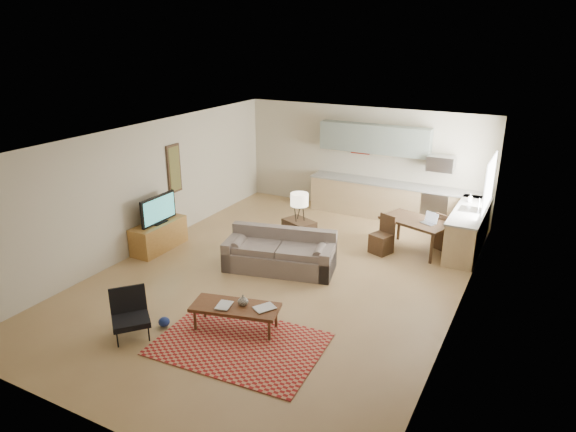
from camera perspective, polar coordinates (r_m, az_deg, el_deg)
The scene contains 25 objects.
room at distance 9.45m, azimuth -0.85°, elevation 0.59°, with size 9.00×9.00×9.00m.
kitchen_counter_back at distance 13.10m, azimuth 11.47°, elevation 1.64°, with size 4.26×0.64×0.92m, color tan, non-canonical shape.
kitchen_counter_right at distance 11.62m, azimuth 19.36°, elevation -1.48°, with size 0.64×2.26×0.92m, color tan, non-canonical shape.
kitchen_range at distance 12.86m, azimuth 16.15°, elevation 0.86°, with size 0.62×0.62×0.90m, color #A5A8AD.
kitchen_microwave at distance 12.58m, azimuth 16.65°, elevation 5.62°, with size 0.62×0.40×0.35m, color #A5A8AD.
upper_cabinets at distance 13.04m, azimuth 9.57°, elevation 8.46°, with size 2.80×0.34×0.70m, color slate.
window_right at distance 11.26m, azimuth 21.48°, elevation 3.45°, with size 0.02×1.40×1.05m, color white.
wall_art_left at distance 11.86m, azimuth -12.52°, elevation 5.15°, with size 0.06×0.42×1.10m, color olive, non-canonical shape.
triptych at distance 13.33m, azimuth 8.07°, elevation 7.91°, with size 1.70×0.04×0.50m, color beige, non-canonical shape.
rug at distance 8.03m, azimuth -5.42°, elevation -13.97°, with size 2.46×1.70×0.02m, color maroon.
sofa at distance 10.10m, azimuth -0.94°, elevation -3.95°, with size 2.24×0.97×0.78m, color #6C5F58, non-canonical shape.
coffee_table at distance 8.30m, azimuth -5.83°, elevation -11.12°, with size 1.39×0.55×0.42m, color #492814, non-canonical shape.
book_a at distance 8.23m, azimuth -7.85°, elevation -9.73°, with size 0.28×0.34×0.03m, color maroon.
book_b at distance 8.17m, azimuth -3.03°, elevation -9.81°, with size 0.37×0.40×0.02m, color navy.
vase at distance 8.17m, azimuth -5.03°, elevation -9.29°, with size 0.19×0.19×0.17m, color black.
armchair at distance 8.36m, azimuth -17.12°, elevation -10.53°, with size 0.64×0.64×0.73m, color black, non-canonical shape.
tv_credenza at distance 11.43m, azimuth -14.15°, elevation -2.14°, with size 0.51×1.32×0.61m, color olive, non-canonical shape.
tv at distance 11.19m, azimuth -14.21°, elevation 0.71°, with size 0.10×1.01×0.61m, color black, non-canonical shape.
console_table at distance 10.79m, azimuth 1.24°, elevation -2.39°, with size 0.65×0.44×0.76m, color #352416, non-canonical shape.
table_lamp at distance 10.55m, azimuth 1.27°, elevation 1.06°, with size 0.37×0.37×0.61m, color beige, non-canonical shape.
dining_table at distance 11.30m, azimuth 13.87°, elevation -2.10°, with size 1.39×0.80×0.71m, color #352416, non-canonical shape.
dining_chair_near at distance 11.02m, azimuth 10.36°, elevation -2.06°, with size 0.39×0.41×0.83m, color #352416, non-canonical shape.
dining_chair_far at distance 11.57m, azimuth 17.27°, elevation -1.60°, with size 0.39×0.41×0.82m, color #352416, non-canonical shape.
laptop at distance 11.00m, azimuth 15.35°, elevation -0.26°, with size 0.30×0.22×0.22m, color #A5A8AD, non-canonical shape.
soap_bottle at distance 11.95m, azimuth 19.59°, elevation 1.89°, with size 0.09×0.10×0.19m, color beige.
Camera 1 is at (4.28, -7.82, 4.47)m, focal length 32.00 mm.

